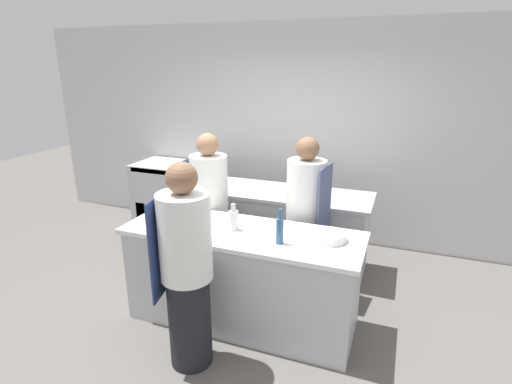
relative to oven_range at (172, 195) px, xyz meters
name	(u,v)px	position (x,y,z in m)	size (l,w,h in m)	color
ground_plane	(243,319)	(1.83, -1.74, -0.47)	(16.00, 16.00, 0.00)	#605B56
wall_back	(304,135)	(1.83, 0.39, 0.93)	(8.00, 0.06, 2.80)	silver
prep_counter	(242,276)	(1.83, -1.74, -0.02)	(2.11, 0.74, 0.90)	#B7BABC
pass_counter	(272,226)	(1.71, -0.55, -0.02)	(2.26, 0.71, 0.90)	#B7BABC
oven_range	(172,195)	(0.00, 0.00, 0.00)	(0.98, 0.68, 0.94)	#B7BABC
chef_at_prep_near	(187,270)	(1.66, -2.39, 0.35)	(0.43, 0.42, 1.65)	black
chef_at_stove	(305,220)	(2.24, -1.09, 0.35)	(0.41, 0.39, 1.64)	black
chef_at_pass_far	(210,211)	(1.24, -1.19, 0.34)	(0.40, 0.39, 1.63)	black
bottle_olive_oil	(280,230)	(2.22, -1.87, 0.55)	(0.06, 0.06, 0.30)	#2D5175
bottle_vinegar	(234,220)	(1.76, -1.74, 0.52)	(0.09, 0.09, 0.24)	silver
bottle_wine	(191,220)	(1.38, -1.83, 0.50)	(0.08, 0.08, 0.18)	#19471E
bottle_cooking_oil	(180,218)	(1.26, -1.82, 0.50)	(0.07, 0.07, 0.18)	black
bowl_mixing_large	(330,237)	(2.59, -1.66, 0.46)	(0.27, 0.27, 0.07)	white
bowl_prep_small	(184,213)	(1.18, -1.61, 0.46)	(0.27, 0.27, 0.06)	white
cup	(165,218)	(1.11, -1.82, 0.47)	(0.07, 0.07, 0.09)	#33477F
cutting_board	(216,221)	(1.53, -1.63, 0.43)	(0.28, 0.23, 0.01)	white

